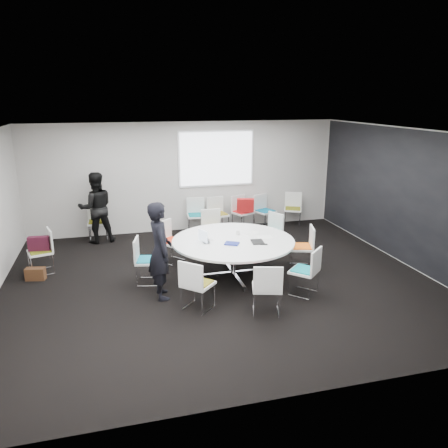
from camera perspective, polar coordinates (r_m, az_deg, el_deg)
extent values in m
cube|color=black|center=(8.46, -0.63, -7.48)|extent=(8.00, 7.00, 0.04)
cube|color=white|center=(7.77, -0.70, 12.07)|extent=(8.00, 7.00, 0.04)
cube|color=#B4AFAA|center=(11.37, -4.99, 6.15)|extent=(8.00, 0.04, 2.80)
cube|color=#B4AFAA|center=(4.84, 9.60, -8.26)|extent=(8.00, 0.04, 2.80)
cube|color=#B4AFAA|center=(9.75, 22.94, 3.21)|extent=(0.04, 7.00, 2.80)
cube|color=black|center=(9.74, 22.80, 3.21)|extent=(0.01, 6.94, 2.74)
cube|color=silver|center=(8.69, 1.18, -6.40)|extent=(0.90, 0.90, 0.08)
cylinder|color=silver|center=(8.57, 1.20, -4.39)|extent=(0.10, 0.10, 0.65)
cylinder|color=white|center=(8.45, 1.21, -2.20)|extent=(2.37, 2.37, 0.04)
cube|color=white|center=(11.40, -0.99, 8.52)|extent=(1.90, 0.03, 1.35)
cube|color=silver|center=(9.11, 9.95, -4.41)|extent=(0.52, 0.52, 0.42)
cube|color=white|center=(9.03, 10.02, -3.05)|extent=(0.55, 0.57, 0.04)
cube|color=#D05812|center=(9.02, 10.03, -2.87)|extent=(0.48, 0.49, 0.03)
cube|color=white|center=(8.99, 11.42, -1.67)|extent=(0.17, 0.45, 0.42)
cube|color=silver|center=(9.93, 5.87, -2.48)|extent=(0.56, 0.56, 0.42)
cube|color=white|center=(9.86, 5.91, -1.22)|extent=(0.60, 0.60, 0.04)
cube|color=#08827E|center=(9.85, 5.91, -1.05)|extent=(0.52, 0.52, 0.03)
cube|color=white|center=(9.94, 6.79, 0.28)|extent=(0.23, 0.43, 0.42)
cube|color=silver|center=(10.14, -1.46, -1.99)|extent=(0.42, 0.42, 0.42)
cube|color=white|center=(10.07, -1.47, -0.75)|extent=(0.46, 0.44, 0.04)
cube|color=olive|center=(10.06, -1.47, -0.59)|extent=(0.40, 0.38, 0.03)
cube|color=white|center=(10.20, -1.75, 0.82)|extent=(0.46, 0.04, 0.42)
cube|color=silver|center=(9.37, -6.83, -3.68)|extent=(0.59, 0.59, 0.42)
cube|color=white|center=(9.29, -6.88, -2.35)|extent=(0.64, 0.63, 0.04)
cube|color=red|center=(9.28, -6.88, -2.17)|extent=(0.55, 0.55, 0.03)
cube|color=white|center=(9.36, -7.88, -0.77)|extent=(0.38, 0.32, 0.42)
cube|color=silver|center=(8.40, -9.79, -6.23)|extent=(0.50, 0.50, 0.42)
cube|color=white|center=(8.31, -9.86, -4.76)|extent=(0.53, 0.54, 0.04)
cube|color=#0C6A82|center=(8.30, -9.87, -4.57)|extent=(0.46, 0.47, 0.03)
cube|color=white|center=(8.26, -11.39, -3.27)|extent=(0.14, 0.46, 0.42)
cube|color=silver|center=(7.32, -3.40, -9.50)|extent=(0.59, 0.59, 0.42)
cube|color=white|center=(7.22, -3.43, -7.86)|extent=(0.64, 0.64, 0.04)
cube|color=#6A6216|center=(7.21, -3.43, -7.64)|extent=(0.55, 0.55, 0.03)
cube|color=white|center=(6.97, -4.39, -6.74)|extent=(0.36, 0.34, 0.42)
cube|color=silver|center=(7.22, 5.56, -9.93)|extent=(0.52, 0.52, 0.42)
cube|color=white|center=(7.12, 5.61, -8.27)|extent=(0.56, 0.55, 0.04)
cube|color=red|center=(7.11, 5.62, -8.05)|extent=(0.49, 0.48, 0.03)
cube|color=white|center=(6.84, 5.78, -7.25)|extent=(0.45, 0.16, 0.42)
cube|color=silver|center=(7.94, 10.32, -7.60)|extent=(0.59, 0.59, 0.42)
cube|color=white|center=(7.85, 10.41, -6.07)|extent=(0.64, 0.64, 0.04)
cube|color=#097981|center=(7.84, 10.42, -5.86)|extent=(0.55, 0.55, 0.03)
cube|color=white|center=(7.70, 11.95, -4.77)|extent=(0.36, 0.34, 0.42)
cube|color=silver|center=(11.32, -3.59, -0.06)|extent=(0.45, 0.45, 0.42)
cube|color=white|center=(11.26, -3.61, 1.06)|extent=(0.50, 0.48, 0.04)
cube|color=#0B7179|center=(11.25, -3.61, 1.21)|extent=(0.43, 0.41, 0.03)
cube|color=white|center=(11.40, -3.74, 2.45)|extent=(0.46, 0.08, 0.42)
cube|color=silver|center=(11.39, -0.74, 0.08)|extent=(0.49, 0.49, 0.42)
cube|color=white|center=(11.33, -0.74, 1.20)|extent=(0.53, 0.51, 0.04)
cube|color=olive|center=(11.32, -0.74, 1.34)|extent=(0.46, 0.44, 0.03)
cube|color=white|center=(11.46, -1.18, 2.56)|extent=(0.46, 0.12, 0.42)
cube|color=silver|center=(11.61, 2.47, 0.38)|extent=(0.55, 0.55, 0.42)
cube|color=white|center=(11.55, 2.48, 1.48)|extent=(0.59, 0.58, 0.04)
cube|color=red|center=(11.54, 2.49, 1.62)|extent=(0.51, 0.50, 0.03)
cube|color=white|center=(11.65, 1.84, 2.78)|extent=(0.44, 0.21, 0.42)
cube|color=silver|center=(11.76, 5.39, 0.52)|extent=(0.55, 0.55, 0.42)
cube|color=white|center=(11.70, 5.42, 1.61)|extent=(0.60, 0.59, 0.04)
cube|color=#0A6489|center=(11.69, 5.43, 1.75)|extent=(0.52, 0.51, 0.03)
cube|color=white|center=(11.79, 4.75, 2.89)|extent=(0.44, 0.21, 0.42)
cube|color=silver|center=(12.08, 8.93, 0.82)|extent=(0.55, 0.55, 0.42)
cube|color=white|center=(12.02, 8.98, 1.88)|extent=(0.60, 0.59, 0.04)
cube|color=#696914|center=(12.01, 8.98, 2.02)|extent=(0.52, 0.51, 0.03)
cube|color=white|center=(12.17, 9.04, 3.17)|extent=(0.43, 0.22, 0.42)
cube|color=silver|center=(9.45, -22.74, -4.71)|extent=(0.52, 0.52, 0.42)
cube|color=white|center=(9.37, -22.89, -3.40)|extent=(0.55, 0.57, 0.04)
cube|color=#676C16|center=(9.36, -22.91, -3.23)|extent=(0.48, 0.49, 0.03)
cube|color=white|center=(9.33, -21.78, -1.87)|extent=(0.16, 0.45, 0.42)
cube|color=silver|center=(11.13, -16.10, -0.97)|extent=(0.43, 0.43, 0.42)
cube|color=white|center=(11.07, -16.19, 0.17)|extent=(0.47, 0.45, 0.04)
cube|color=olive|center=(11.06, -16.20, 0.32)|extent=(0.41, 0.39, 0.03)
cube|color=white|center=(11.21, -16.25, 1.59)|extent=(0.46, 0.04, 0.42)
imported|color=black|center=(7.57, -8.34, -3.45)|extent=(0.45, 0.65, 1.71)
imported|color=black|center=(10.82, -16.37, 2.06)|extent=(0.92, 0.77, 1.71)
imported|color=#333338|center=(8.36, -2.09, -2.18)|extent=(0.23, 0.34, 0.03)
cube|color=silver|center=(8.27, -2.80, -1.56)|extent=(0.12, 0.29, 0.22)
cube|color=black|center=(8.32, 4.40, -2.33)|extent=(0.25, 0.32, 0.02)
cube|color=navy|center=(8.20, 1.04, -2.56)|extent=(0.32, 0.30, 0.03)
cube|color=silver|center=(8.87, 3.70, -1.19)|extent=(0.36, 0.32, 0.00)
cube|color=white|center=(8.63, 5.33, -1.73)|extent=(0.33, 0.25, 0.00)
cylinder|color=white|center=(8.75, 1.85, -1.12)|extent=(0.08, 0.08, 0.09)
cube|color=black|center=(8.21, 5.23, -2.66)|extent=(0.15, 0.10, 0.01)
cube|color=#401121|center=(9.32, -23.01, -2.36)|extent=(0.41, 0.18, 0.28)
cube|color=#462916|center=(9.18, -23.40, -6.00)|extent=(0.38, 0.23, 0.24)
cube|color=#B11517|center=(11.29, 2.81, 2.49)|extent=(0.47, 0.28, 0.36)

